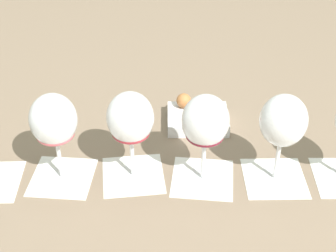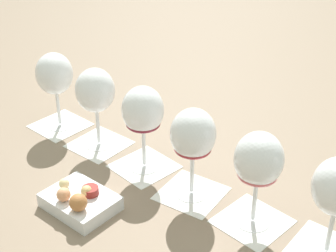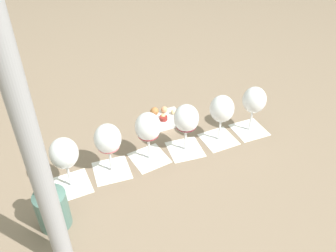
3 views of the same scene
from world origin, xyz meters
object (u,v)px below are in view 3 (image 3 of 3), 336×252
at_px(wine_glass_0, 64,155).
at_px(wine_glass_4, 222,111).
at_px(wine_glass_2, 148,129).
at_px(ceramic_vase, 52,206).
at_px(umbrella_pole, 15,92).
at_px(snack_dish, 164,118).
at_px(wine_glass_1, 108,140).
at_px(wine_glass_5, 254,102).
at_px(wine_glass_3, 186,120).

relative_size(wine_glass_0, wine_glass_4, 1.00).
xyz_separation_m(wine_glass_0, wine_glass_2, (0.23, 0.16, 0.00)).
distance_m(ceramic_vase, umbrella_pole, 0.46).
bearing_deg(umbrella_pole, ceramic_vase, 120.82).
bearing_deg(wine_glass_4, snack_dish, 158.43).
xyz_separation_m(wine_glass_4, snack_dish, (-0.22, 0.09, -0.11)).
height_order(wine_glass_1, ceramic_vase, wine_glass_1).
height_order(wine_glass_1, wine_glass_5, same).
relative_size(wine_glass_2, wine_glass_5, 1.00).
relative_size(wine_glass_1, snack_dish, 1.12).
bearing_deg(wine_glass_0, wine_glass_5, 31.34).
bearing_deg(wine_glass_2, umbrella_pole, -110.75).
relative_size(wine_glass_5, snack_dish, 1.12).
distance_m(wine_glass_2, umbrella_pole, 0.59).
relative_size(wine_glass_0, snack_dish, 1.12).
height_order(wine_glass_4, ceramic_vase, wine_glass_4).
bearing_deg(snack_dish, wine_glass_0, -124.31).
height_order(wine_glass_0, wine_glass_2, same).
bearing_deg(ceramic_vase, wine_glass_2, 53.73).
xyz_separation_m(wine_glass_4, umbrella_pole, (-0.40, -0.55, 0.38)).
relative_size(wine_glass_1, ceramic_vase, 1.11).
xyz_separation_m(wine_glass_1, wine_glass_2, (0.12, 0.08, 0.00)).
bearing_deg(ceramic_vase, wine_glass_3, 46.62).
height_order(snack_dish, umbrella_pole, umbrella_pole).
bearing_deg(wine_glass_5, snack_dish, 177.45).
bearing_deg(wine_glass_0, snack_dish, 55.69).
distance_m(wine_glass_4, wine_glass_5, 0.14).
relative_size(wine_glass_2, wine_glass_3, 1.00).
distance_m(wine_glass_2, wine_glass_4, 0.28).
xyz_separation_m(wine_glass_1, ceramic_vase, (-0.11, -0.23, -0.06)).
distance_m(wine_glass_0, umbrella_pole, 0.47).
bearing_deg(wine_glass_1, wine_glass_2, 32.81).
height_order(wine_glass_0, wine_glass_5, same).
distance_m(wine_glass_0, ceramic_vase, 0.16).
height_order(wine_glass_2, wine_glass_3, same).
xyz_separation_m(wine_glass_2, wine_glass_3, (0.12, 0.06, -0.00)).
height_order(wine_glass_0, snack_dish, wine_glass_0).
height_order(wine_glass_0, wine_glass_4, same).
distance_m(wine_glass_2, ceramic_vase, 0.38).
bearing_deg(wine_glass_5, ceramic_vase, -139.04).
height_order(wine_glass_0, ceramic_vase, wine_glass_0).
xyz_separation_m(wine_glass_4, ceramic_vase, (-0.47, -0.44, -0.06)).
xyz_separation_m(wine_glass_4, wine_glass_5, (0.12, 0.07, 0.00)).
xyz_separation_m(wine_glass_3, ceramic_vase, (-0.35, -0.37, -0.06)).
height_order(wine_glass_2, wine_glass_5, same).
bearing_deg(wine_glass_4, wine_glass_0, -148.53).
height_order(wine_glass_5, snack_dish, wine_glass_5).
distance_m(wine_glass_5, umbrella_pole, 0.90).
xyz_separation_m(ceramic_vase, umbrella_pole, (0.07, -0.11, 0.44)).
bearing_deg(wine_glass_3, wine_glass_5, 30.69).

